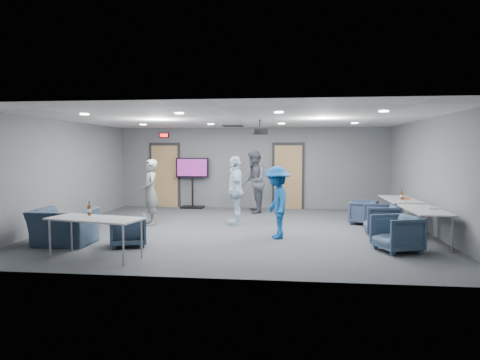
# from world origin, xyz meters

# --- Properties ---
(floor) EXTENTS (9.00, 9.00, 0.00)m
(floor) POSITION_xyz_m (0.00, 0.00, 0.00)
(floor) COLOR #3A3D41
(floor) RESTS_ON ground
(ceiling) EXTENTS (9.00, 9.00, 0.00)m
(ceiling) POSITION_xyz_m (0.00, 0.00, 2.70)
(ceiling) COLOR silver
(ceiling) RESTS_ON wall_back
(wall_back) EXTENTS (9.00, 0.02, 2.70)m
(wall_back) POSITION_xyz_m (0.00, 4.00, 1.35)
(wall_back) COLOR slate
(wall_back) RESTS_ON floor
(wall_front) EXTENTS (9.00, 0.02, 2.70)m
(wall_front) POSITION_xyz_m (0.00, -4.00, 1.35)
(wall_front) COLOR slate
(wall_front) RESTS_ON floor
(wall_left) EXTENTS (0.02, 8.00, 2.70)m
(wall_left) POSITION_xyz_m (-4.50, 0.00, 1.35)
(wall_left) COLOR slate
(wall_left) RESTS_ON floor
(wall_right) EXTENTS (0.02, 8.00, 2.70)m
(wall_right) POSITION_xyz_m (4.50, 0.00, 1.35)
(wall_right) COLOR slate
(wall_right) RESTS_ON floor
(door_left) EXTENTS (1.06, 0.17, 2.24)m
(door_left) POSITION_xyz_m (-3.00, 3.95, 1.07)
(door_left) COLOR black
(door_left) RESTS_ON wall_back
(door_right) EXTENTS (1.06, 0.17, 2.24)m
(door_right) POSITION_xyz_m (1.20, 3.95, 1.07)
(door_right) COLOR black
(door_right) RESTS_ON wall_back
(exit_sign) EXTENTS (0.32, 0.08, 0.16)m
(exit_sign) POSITION_xyz_m (-3.00, 3.93, 2.45)
(exit_sign) COLOR black
(exit_sign) RESTS_ON wall_back
(hvac_diffuser) EXTENTS (0.60, 0.60, 0.03)m
(hvac_diffuser) POSITION_xyz_m (-0.50, 2.80, 2.69)
(hvac_diffuser) COLOR black
(hvac_diffuser) RESTS_ON ceiling
(downlights) EXTENTS (6.18, 3.78, 0.02)m
(downlights) POSITION_xyz_m (0.00, 0.00, 2.68)
(downlights) COLOR white
(downlights) RESTS_ON ceiling
(person_a) EXTENTS (0.64, 0.74, 1.71)m
(person_a) POSITION_xyz_m (-2.36, 0.45, 0.85)
(person_a) COLOR gray
(person_a) RESTS_ON floor
(person_b) EXTENTS (0.85, 1.03, 1.94)m
(person_b) POSITION_xyz_m (0.14, 2.90, 0.97)
(person_b) COLOR #4D525D
(person_b) RESTS_ON floor
(person_c) EXTENTS (0.67, 1.12, 1.79)m
(person_c) POSITION_xyz_m (-0.18, 0.78, 0.90)
(person_c) COLOR #C1E0F9
(person_c) RESTS_ON floor
(person_d) EXTENTS (0.80, 1.13, 1.60)m
(person_d) POSITION_xyz_m (0.95, -0.90, 0.80)
(person_d) COLOR #174E96
(person_d) RESTS_ON floor
(chair_right_a) EXTENTS (0.86, 0.85, 0.63)m
(chair_right_a) POSITION_xyz_m (3.17, 1.19, 0.31)
(chair_right_a) COLOR #334059
(chair_right_a) RESTS_ON floor
(chair_right_b) EXTENTS (0.80, 0.78, 0.69)m
(chair_right_b) POSITION_xyz_m (3.35, -0.19, 0.35)
(chair_right_b) COLOR #324057
(chair_right_b) RESTS_ON floor
(chair_right_c) EXTENTS (0.98, 0.97, 0.70)m
(chair_right_c) POSITION_xyz_m (3.28, -1.90, 0.35)
(chair_right_c) COLOR #384B60
(chair_right_c) RESTS_ON floor
(chair_front_a) EXTENTS (0.90, 0.91, 0.65)m
(chair_front_a) POSITION_xyz_m (-2.03, -2.00, 0.32)
(chair_front_a) COLOR #34455B
(chair_front_a) RESTS_ON floor
(chair_front_b) EXTENTS (1.14, 1.00, 0.74)m
(chair_front_b) POSITION_xyz_m (-3.38, -2.05, 0.37)
(chair_front_b) COLOR #324357
(chair_front_b) RESTS_ON floor
(table_right_a) EXTENTS (0.74, 1.78, 0.73)m
(table_right_a) POSITION_xyz_m (4.00, 0.73, 0.68)
(table_right_a) COLOR #AFB2B4
(table_right_a) RESTS_ON floor
(table_right_b) EXTENTS (0.70, 1.68, 0.73)m
(table_right_b) POSITION_xyz_m (4.00, -1.17, 0.68)
(table_right_b) COLOR #AFB2B4
(table_right_b) RESTS_ON floor
(table_front_left) EXTENTS (1.84, 1.09, 0.73)m
(table_front_left) POSITION_xyz_m (-2.26, -3.00, 0.68)
(table_front_left) COLOR #AFB2B4
(table_front_left) RESTS_ON floor
(bottle_front) EXTENTS (0.07, 0.07, 0.26)m
(bottle_front) POSITION_xyz_m (-2.50, -2.72, 0.83)
(bottle_front) COLOR #5E2A10
(bottle_front) RESTS_ON table_front_left
(bottle_right) EXTENTS (0.07, 0.07, 0.25)m
(bottle_right) POSITION_xyz_m (3.98, 0.58, 0.82)
(bottle_right) COLOR #5E2A10
(bottle_right) RESTS_ON table_right_a
(snack_box) EXTENTS (0.22, 0.19, 0.04)m
(snack_box) POSITION_xyz_m (4.10, 0.66, 0.75)
(snack_box) COLOR #E16238
(snack_box) RESTS_ON table_right_a
(wrapper) EXTENTS (0.22, 0.17, 0.05)m
(wrapper) POSITION_xyz_m (4.19, -1.12, 0.75)
(wrapper) COLOR silver
(wrapper) RESTS_ON table_right_b
(tv_stand) EXTENTS (1.10, 0.53, 1.69)m
(tv_stand) POSITION_xyz_m (-1.99, 3.75, 0.96)
(tv_stand) COLOR black
(tv_stand) RESTS_ON floor
(projector) EXTENTS (0.40, 0.37, 0.36)m
(projector) POSITION_xyz_m (0.50, 0.23, 2.40)
(projector) COLOR black
(projector) RESTS_ON ceiling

